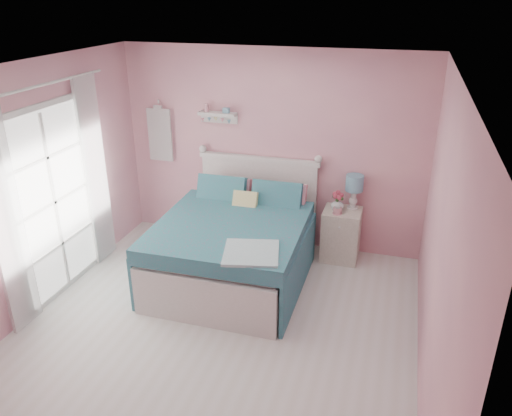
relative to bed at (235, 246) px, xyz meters
The scene contains 13 objects.
floor 1.27m from the bed, 82.95° to the right, with size 4.50×4.50×0.00m, color silver.
room_shell 1.68m from the bed, 82.95° to the right, with size 4.50×4.50×4.50m.
bed is the anchor object (origin of this frame).
nightstand 1.41m from the bed, 34.76° to the left, with size 0.47×0.46×0.68m.
table_lamp 1.66m from the bed, 35.92° to the left, with size 0.22×0.22×0.44m.
vase 1.39m from the bed, 36.09° to the left, with size 0.16×0.16×0.17m, color silver.
teacup 1.34m from the bed, 31.87° to the left, with size 0.11×0.11×0.09m, color pink.
roses 1.42m from the bed, 36.01° to the left, with size 0.14×0.11×0.12m.
wall_shelf 1.75m from the bed, 119.09° to the left, with size 0.50×0.15×0.25m.
hanging_dress 1.98m from the bed, 144.97° to the left, with size 0.34×0.03×0.72m, color white.
french_door 2.10m from the bed, 156.37° to the right, with size 0.04×1.32×2.16m.
curtain_near 2.47m from the bed, 138.99° to the right, with size 0.04×0.40×2.32m, color white.
curtain_far 1.93m from the bed, behind, with size 0.04×0.40×2.32m, color white.
Camera 1 is at (1.61, -3.79, 3.23)m, focal length 35.00 mm.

